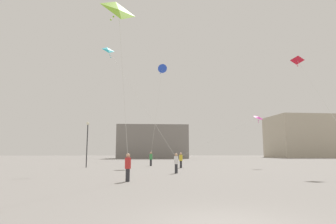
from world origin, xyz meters
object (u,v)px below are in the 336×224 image
person_in_green (151,158)px  person_in_white (176,162)px  kite_cyan_delta (110,53)px  building_left_hall (152,142)px  person_in_red (128,166)px  kite_crimson_delta (299,63)px  kite_lime_delta (119,12)px  building_centre_hall (311,137)px  person_in_yellow (181,159)px  lamppost_east (87,137)px  kite_cobalt_diamond (162,69)px  kite_magenta_diamond (258,118)px

person_in_green → person_in_white: size_ratio=1.07×
kite_cyan_delta → building_left_hall: size_ratio=0.56×
person_in_red → kite_crimson_delta: 17.80m
person_in_red → building_left_hall: (2.09, 64.54, 3.77)m
kite_crimson_delta → kite_lime_delta: bearing=-151.6°
person_in_red → building_centre_hall: size_ratio=0.06×
building_centre_hall → person_in_white: bearing=-127.6°
kite_lime_delta → person_in_red: bearing=76.9°
person_in_yellow → lamppost_east: lamppost_east is taller
person_in_white → person_in_yellow: bearing=-138.0°
person_in_red → person_in_yellow: (4.81, 14.43, 0.02)m
kite_cyan_delta → person_in_red: bearing=-75.2°
person_in_green → kite_crimson_delta: 20.51m
person_in_green → kite_cobalt_diamond: 12.26m
person_in_red → person_in_white: (3.53, 6.43, -0.00)m
person_in_yellow → person_in_white: 8.10m
person_in_green → kite_magenta_diamond: 14.17m
person_in_yellow → person_in_white: bearing=35.9°
building_left_hall → lamppost_east: building_left_hall is taller
person_in_yellow → kite_cyan_delta: kite_cyan_delta is taller
person_in_yellow → person_in_white: person_in_yellow is taller
kite_crimson_delta → lamppost_east: size_ratio=1.68×
kite_cobalt_diamond → building_centre_hall: (53.15, 54.54, -6.15)m
person_in_red → person_in_green: person_in_green is taller
person_in_white → kite_lime_delta: size_ratio=0.19×
person_in_red → kite_magenta_diamond: 21.03m
kite_cyan_delta → kite_crimson_delta: (17.21, -4.72, -2.19)m
kite_crimson_delta → building_centre_hall: size_ratio=0.32×
person_in_white → kite_crimson_delta: bearing=138.2°
kite_cobalt_diamond → lamppost_east: bearing=-156.5°
building_left_hall → lamppost_east: (-8.09, -48.36, -1.16)m
person_in_yellow → person_in_green: size_ratio=0.96×
building_left_hall → building_centre_hall: 54.98m
kite_cobalt_diamond → building_centre_hall: building_centre_hall is taller
person_in_yellow → person_in_green: person_in_green is taller
kite_crimson_delta → kite_magenta_diamond: size_ratio=0.88×
person_in_white → person_in_red: bearing=22.4°
kite_cyan_delta → kite_cobalt_diamond: (5.74, 9.48, 1.36)m
person_in_green → building_centre_hall: size_ratio=0.06×
person_in_yellow → kite_cyan_delta: (-7.61, -3.83, 10.82)m
kite_crimson_delta → lamppost_east: bearing=153.2°
kite_crimson_delta → kite_cobalt_diamond: bearing=128.9°
kite_cobalt_diamond → building_left_hall: (-0.85, 44.46, -8.43)m
person_in_red → kite_crimson_delta: bearing=97.9°
kite_lime_delta → building_left_hall: 66.98m
person_in_red → lamppost_east: (-5.99, 16.19, 2.60)m
kite_cyan_delta → kite_magenta_diamond: (16.84, 4.27, -5.95)m
person_in_red → kite_cyan_delta: size_ratio=0.15×
person_in_white → kite_magenta_diamond: bearing=179.9°
person_in_white → kite_cyan_delta: size_ratio=0.15×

